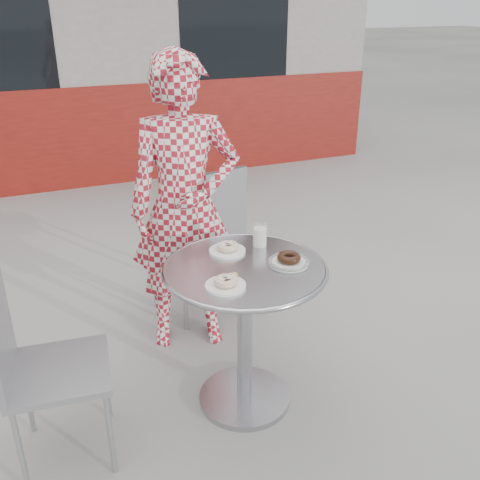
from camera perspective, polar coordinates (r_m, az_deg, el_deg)
name	(u,v)px	position (r m, az deg, el deg)	size (l,w,h in m)	color
ground	(253,399)	(2.71, 1.41, -16.55)	(60.00, 60.00, 0.00)	#A09E98
storefront	(71,24)	(7.47, -17.54, 21.13)	(6.02, 4.55, 3.00)	gray
bistro_table	(245,302)	(2.38, 0.53, -6.64)	(0.72, 0.72, 0.73)	#B7B7BC
chair_far	(197,266)	(3.27, -4.62, -2.83)	(0.53, 0.53, 0.93)	#9D9FA4
chair_left	(62,404)	(2.41, -18.48, -16.29)	(0.44, 0.44, 0.82)	#9D9FA4
seated_person	(185,208)	(2.78, -5.89, 3.44)	(0.57, 0.38, 1.57)	maroon
plate_far	(227,249)	(2.42, -1.37, -0.92)	(0.17, 0.17, 0.04)	white
plate_near	(226,283)	(2.13, -1.51, -4.58)	(0.16, 0.16, 0.04)	white
plate_checker	(289,260)	(2.32, 5.22, -2.19)	(0.18, 0.18, 0.05)	white
milk_cup	(260,236)	(2.46, 2.14, 0.43)	(0.07, 0.07, 0.11)	white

